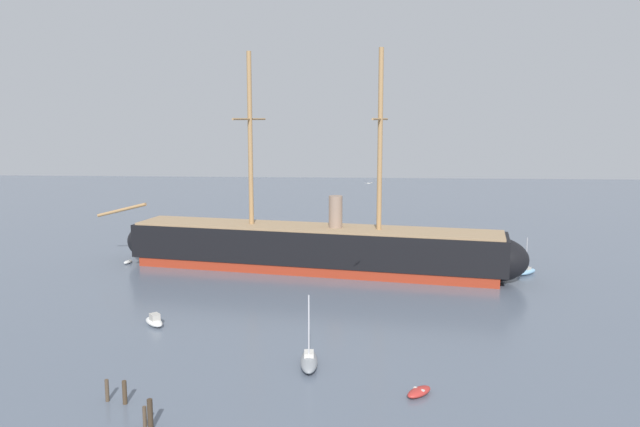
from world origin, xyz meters
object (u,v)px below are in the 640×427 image
sailboat_near_centre (309,361)px  mooring_piling_left_pair (125,392)px  mooring_piling_right_pair (150,414)px  motorboat_mid_left (154,321)px  tall_ship (314,248)px  mooring_piling_nearest (107,390)px  mooring_piling_midwater (145,417)px  seagull_in_flight (368,183)px  dinghy_far_left (128,262)px  dinghy_foreground_right (419,392)px  sailboat_far_right (527,271)px

sailboat_near_centre → mooring_piling_left_pair: 16.26m
sailboat_near_centre → mooring_piling_right_pair: size_ratio=2.92×
motorboat_mid_left → mooring_piling_right_pair: 23.64m
tall_ship → sailboat_near_centre: size_ratio=9.74×
tall_ship → mooring_piling_nearest: (-12.96, -44.34, -2.53)m
mooring_piling_midwater → seagull_in_flight: (16.34, 25.68, 14.63)m
mooring_piling_left_pair → sailboat_near_centre: bearing=31.4°
tall_ship → motorboat_mid_left: bearing=-120.4°
dinghy_far_left → seagull_in_flight: seagull_in_flight is taller
sailboat_near_centre → mooring_piling_left_pair: sailboat_near_centre is taller
dinghy_far_left → mooring_piling_nearest: size_ratio=1.20×
dinghy_foreground_right → motorboat_mid_left: motorboat_mid_left is taller
sailboat_near_centre → motorboat_mid_left: (-17.86, 10.10, -0.08)m
mooring_piling_nearest → mooring_piling_left_pair: size_ratio=0.94×
sailboat_near_centre → mooring_piling_left_pair: size_ratio=3.53×
dinghy_foreground_right → mooring_piling_nearest: 25.10m
mooring_piling_right_pair → seagull_in_flight: (15.78, 26.08, 14.24)m
motorboat_mid_left → seagull_in_flight: 27.81m
dinghy_far_left → sailboat_far_right: bearing=-2.6°
sailboat_near_centre → dinghy_foreground_right: bearing=-29.4°
sailboat_near_centre → mooring_piling_midwater: size_ratio=4.34×
motorboat_mid_left → dinghy_far_left: motorboat_mid_left is taller
mooring_piling_midwater → seagull_in_flight: bearing=57.5°
dinghy_far_left → mooring_piling_right_pair: mooring_piling_right_pair is taller
tall_ship → mooring_piling_left_pair: bearing=-104.3°
dinghy_far_left → seagull_in_flight: 47.19m
dinghy_foreground_right → mooring_piling_midwater: 21.54m
mooring_piling_right_pair → seagull_in_flight: size_ratio=2.62×
sailboat_near_centre → dinghy_far_left: bearing=129.5°
motorboat_mid_left → sailboat_near_centre: bearing=-29.5°
sailboat_near_centre → mooring_piling_nearest: bearing=-152.4°
sailboat_far_right → mooring_piling_midwater: (-39.54, -47.73, 0.33)m
mooring_piling_nearest → sailboat_near_centre: bearing=27.6°
dinghy_foreground_right → sailboat_near_centre: (-9.48, 5.33, 0.25)m
seagull_in_flight → mooring_piling_right_pair: bearing=-121.2°
dinghy_foreground_right → mooring_piling_left_pair: 23.57m
dinghy_foreground_right → sailboat_near_centre: size_ratio=0.41×
mooring_piling_right_pair → sailboat_far_right: bearing=51.0°
mooring_piling_right_pair → mooring_piling_midwater: mooring_piling_right_pair is taller
sailboat_near_centre → tall_ship: bearing=94.0°
dinghy_foreground_right → seagull_in_flight: (-4.15, 19.07, 15.09)m
dinghy_foreground_right → mooring_piling_right_pair: size_ratio=1.20×
sailboat_near_centre → mooring_piling_right_pair: 16.18m
dinghy_foreground_right → sailboat_far_right: 45.32m
sailboat_near_centre → motorboat_mid_left: size_ratio=1.99×
motorboat_mid_left → mooring_piling_nearest: (2.39, -18.20, 0.42)m
sailboat_near_centre → sailboat_far_right: sailboat_near_centre is taller
mooring_piling_right_pair → seagull_in_flight: seagull_in_flight is taller
sailboat_far_right → mooring_piling_nearest: bearing=-135.1°
dinghy_foreground_right → dinghy_far_left: bearing=133.2°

